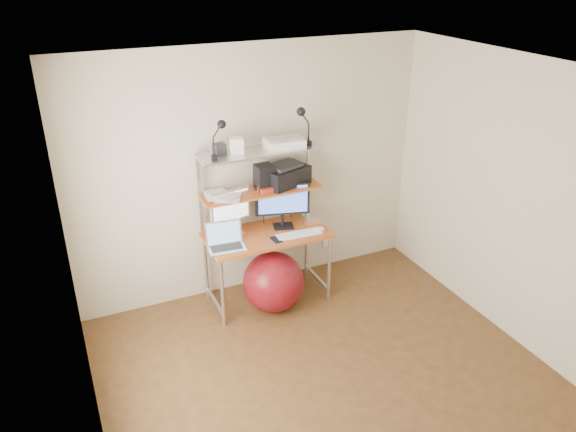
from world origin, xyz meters
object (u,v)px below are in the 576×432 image
object	(u,v)px
monitor_silver	(231,209)
laptop	(225,242)
monitor_black	(282,201)
printer	(285,175)
exercise_ball	(273,282)

from	to	relation	value
monitor_silver	laptop	distance (m)	0.35
monitor_silver	monitor_black	world-z (taller)	monitor_black
monitor_silver	laptop	bearing A→B (deg)	-136.09
laptop	printer	size ratio (longest dim) A/B	0.71
monitor_black	exercise_ball	xyz separation A→B (m)	(-0.22, -0.28, -0.71)
monitor_silver	monitor_black	size ratio (longest dim) A/B	0.90
laptop	exercise_ball	size ratio (longest dim) A/B	0.60
monitor_silver	monitor_black	bearing A→B (deg)	-22.13
printer	exercise_ball	size ratio (longest dim) A/B	0.85
monitor_black	printer	distance (m)	0.26
exercise_ball	monitor_black	bearing A→B (deg)	51.14
monitor_silver	laptop	xyz separation A→B (m)	(-0.15, -0.24, -0.21)
monitor_black	printer	world-z (taller)	printer
monitor_black	printer	size ratio (longest dim) A/B	1.05
monitor_silver	printer	size ratio (longest dim) A/B	0.95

